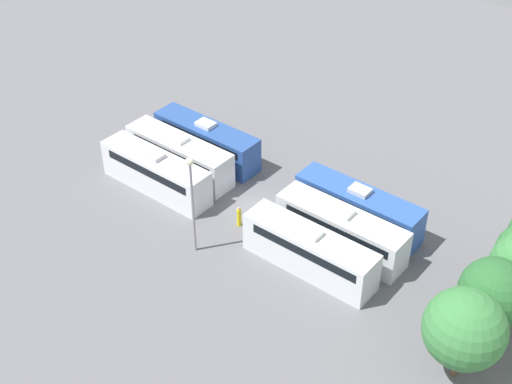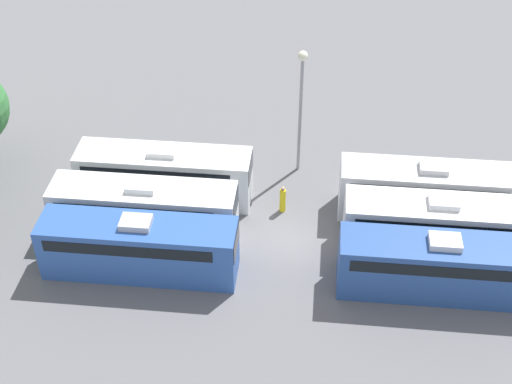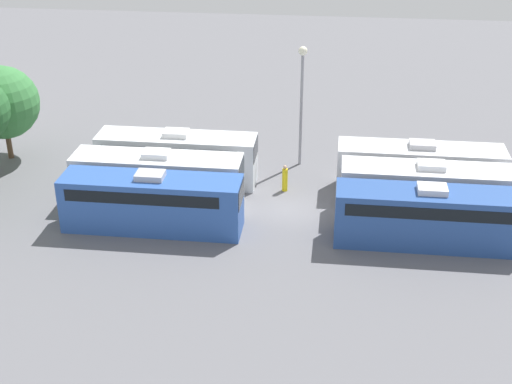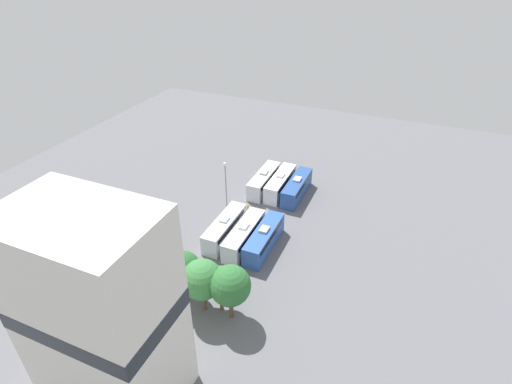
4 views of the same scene
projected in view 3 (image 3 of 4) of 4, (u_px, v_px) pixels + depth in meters
ground_plane at (290, 210)px, 43.82m from camera, size 106.24×106.24×0.00m
bus_0 at (429, 215)px, 39.46m from camera, size 2.60×10.41×3.57m
bus_1 at (428, 190)px, 42.28m from camera, size 2.60×10.41×3.57m
bus_2 at (419, 168)px, 45.04m from camera, size 2.60×10.41×3.57m
bus_3 at (151, 201)px, 41.02m from camera, size 2.60×10.41×3.57m
bus_4 at (157, 178)px, 43.77m from camera, size 2.60×10.41×3.57m
bus_5 at (177, 156)px, 46.75m from camera, size 2.60×10.41×3.57m
worker_person at (285, 179)px, 45.84m from camera, size 0.36×0.36×1.79m
light_pole at (302, 87)px, 47.45m from camera, size 0.60×0.60×8.37m
tree_4 at (2, 103)px, 49.09m from camera, size 5.07×5.07×6.69m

